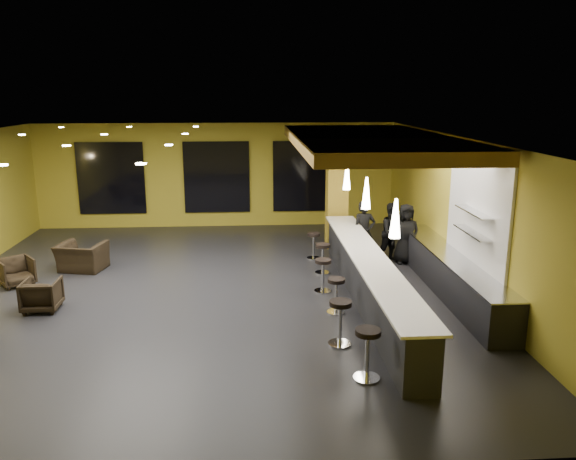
{
  "coord_description": "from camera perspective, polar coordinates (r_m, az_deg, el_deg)",
  "views": [
    {
      "loc": [
        1.11,
        -12.45,
        4.52
      ],
      "look_at": [
        2.0,
        0.5,
        1.3
      ],
      "focal_mm": 35.0,
      "sensor_mm": 36.0,
      "label": 1
    }
  ],
  "objects": [
    {
      "name": "floor",
      "position": [
        13.3,
        -8.53,
        -6.32
      ],
      "size": [
        12.0,
        13.0,
        0.1
      ],
      "primitive_type": "cube",
      "color": "black",
      "rests_on": "ground"
    },
    {
      "name": "ceiling",
      "position": [
        12.53,
        -9.12,
        9.33
      ],
      "size": [
        12.0,
        13.0,
        0.1
      ],
      "primitive_type": "cube",
      "color": "black"
    },
    {
      "name": "wall_back",
      "position": [
        19.23,
        -7.23,
        5.54
      ],
      "size": [
        12.0,
        0.1,
        3.5
      ],
      "primitive_type": "cube",
      "color": "#A69525",
      "rests_on": "floor"
    },
    {
      "name": "wall_front",
      "position": [
        6.61,
        -13.49,
        -11.24
      ],
      "size": [
        12.0,
        0.1,
        3.5
      ],
      "primitive_type": "cube",
      "color": "#A69525",
      "rests_on": "floor"
    },
    {
      "name": "wall_right",
      "position": [
        13.67,
        17.35,
        1.61
      ],
      "size": [
        0.1,
        13.0,
        3.5
      ],
      "primitive_type": "cube",
      "color": "#A69525",
      "rests_on": "floor"
    },
    {
      "name": "wood_soffit",
      "position": [
        13.8,
        8.27,
        8.97
      ],
      "size": [
        3.6,
        8.0,
        0.28
      ],
      "primitive_type": "cube",
      "color": "olive",
      "rests_on": "ceiling"
    },
    {
      "name": "window_left",
      "position": [
        19.64,
        -17.53,
        5.03
      ],
      "size": [
        2.2,
        0.06,
        2.4
      ],
      "primitive_type": "cube",
      "color": "black",
      "rests_on": "wall_back"
    },
    {
      "name": "window_center",
      "position": [
        19.13,
        -7.25,
        5.34
      ],
      "size": [
        2.2,
        0.06,
        2.4
      ],
      "primitive_type": "cube",
      "color": "black",
      "rests_on": "wall_back"
    },
    {
      "name": "window_right",
      "position": [
        19.19,
        1.77,
        5.47
      ],
      "size": [
        2.2,
        0.06,
        2.4
      ],
      "primitive_type": "cube",
      "color": "black",
      "rests_on": "wall_back"
    },
    {
      "name": "tile_backsplash",
      "position": [
        12.68,
        18.65,
        1.74
      ],
      "size": [
        0.06,
        3.2,
        2.4
      ],
      "primitive_type": "cube",
      "color": "white",
      "rests_on": "wall_right"
    },
    {
      "name": "bar_counter",
      "position": [
        12.39,
        8.15,
        -5.14
      ],
      "size": [
        0.6,
        8.0,
        1.0
      ],
      "primitive_type": "cube",
      "color": "black",
      "rests_on": "floor"
    },
    {
      "name": "bar_top",
      "position": [
        12.23,
        8.23,
        -2.81
      ],
      "size": [
        0.78,
        8.1,
        0.05
      ],
      "primitive_type": "cube",
      "color": "white",
      "rests_on": "bar_counter"
    },
    {
      "name": "prep_counter",
      "position": [
        13.42,
        16.1,
        -4.38
      ],
      "size": [
        0.7,
        6.0,
        0.86
      ],
      "primitive_type": "cube",
      "color": "black",
      "rests_on": "floor"
    },
    {
      "name": "prep_top",
      "position": [
        13.28,
        16.23,
        -2.51
      ],
      "size": [
        0.72,
        6.0,
        0.03
      ],
      "primitive_type": "cube",
      "color": "silver",
      "rests_on": "prep_counter"
    },
    {
      "name": "wall_shelf_lower",
      "position": [
        12.54,
        18.26,
        -0.25
      ],
      "size": [
        0.3,
        1.5,
        0.03
      ],
      "primitive_type": "cube",
      "color": "silver",
      "rests_on": "wall_right"
    },
    {
      "name": "wall_shelf_upper",
      "position": [
        12.44,
        18.42,
        1.77
      ],
      "size": [
        0.3,
        1.5,
        0.03
      ],
      "primitive_type": "cube",
      "color": "silver",
      "rests_on": "wall_right"
    },
    {
      "name": "column",
      "position": [
        16.48,
        5.0,
        4.2
      ],
      "size": [
        0.6,
        0.6,
        3.5
      ],
      "primitive_type": "cube",
      "color": "#A38324",
      "rests_on": "floor"
    },
    {
      "name": "pendant_0",
      "position": [
        10.02,
        10.85,
        1.18
      ],
      "size": [
        0.2,
        0.2,
        0.7
      ],
      "primitive_type": "cone",
      "color": "white",
      "rests_on": "wood_soffit"
    },
    {
      "name": "pendant_1",
      "position": [
        12.4,
        7.96,
        3.73
      ],
      "size": [
        0.2,
        0.2,
        0.7
      ],
      "primitive_type": "cone",
      "color": "white",
      "rests_on": "wood_soffit"
    },
    {
      "name": "pendant_2",
      "position": [
        14.83,
        6.0,
        5.44
      ],
      "size": [
        0.2,
        0.2,
        0.7
      ],
      "primitive_type": "cone",
      "color": "white",
      "rests_on": "wood_soffit"
    },
    {
      "name": "staff_a",
      "position": [
        15.19,
        7.74,
        -0.22
      ],
      "size": [
        0.64,
        0.44,
        1.68
      ],
      "primitive_type": "imported",
      "rotation": [
        0.0,
        0.0,
        0.06
      ],
      "color": "black",
      "rests_on": "floor"
    },
    {
      "name": "staff_b",
      "position": [
        15.41,
        10.59,
        -0.25
      ],
      "size": [
        0.94,
        0.83,
        1.61
      ],
      "primitive_type": "imported",
      "rotation": [
        0.0,
        0.0,
        0.33
      ],
      "color": "black",
      "rests_on": "floor"
    },
    {
      "name": "staff_c",
      "position": [
        15.33,
        11.86,
        -0.38
      ],
      "size": [
        0.81,
        0.54,
        1.62
      ],
      "primitive_type": "imported",
      "rotation": [
        0.0,
        0.0,
        -0.03
      ],
      "color": "black",
      "rests_on": "floor"
    },
    {
      "name": "armchair_b",
      "position": [
        13.0,
        -23.74,
        -6.05
      ],
      "size": [
        0.73,
        0.75,
        0.67
      ],
      "primitive_type": "imported",
      "rotation": [
        0.0,
        0.0,
        3.16
      ],
      "color": "black",
      "rests_on": "floor"
    },
    {
      "name": "armchair_c",
      "position": [
        14.88,
        -25.88,
        -3.83
      ],
      "size": [
        1.02,
        1.02,
        0.67
      ],
      "primitive_type": "imported",
      "rotation": [
        0.0,
        0.0,
        0.66
      ],
      "color": "black",
      "rests_on": "floor"
    },
    {
      "name": "armchair_d",
      "position": [
        15.44,
        -20.2,
        -2.57
      ],
      "size": [
        1.3,
        1.19,
        0.72
      ],
      "primitive_type": "imported",
      "rotation": [
        0.0,
        0.0,
        2.92
      ],
      "color": "black",
      "rests_on": "floor"
    },
    {
      "name": "bar_stool_0",
      "position": [
        9.21,
        8.08,
        -11.74
      ],
      "size": [
        0.43,
        0.43,
        0.86
      ],
      "rotation": [
        0.0,
        0.0,
        0.39
      ],
      "color": "silver",
      "rests_on": "floor"
    },
    {
      "name": "bar_stool_1",
      "position": [
        10.32,
        5.33,
        -8.78
      ],
      "size": [
        0.43,
        0.43,
        0.85
      ],
      "rotation": [
        0.0,
        0.0,
        -0.3
      ],
      "color": "silver",
      "rests_on": "floor"
    },
    {
      "name": "bar_stool_2",
      "position": [
        11.76,
        4.92,
        -6.19
      ],
      "size": [
        0.38,
        0.38,
        0.75
      ],
      "rotation": [
        0.0,
        0.0,
        -0.43
      ],
      "color": "silver",
      "rests_on": "floor"
    },
    {
      "name": "bar_stool_3",
      "position": [
        12.95,
        3.58,
        -4.19
      ],
      "size": [
        0.39,
        0.39,
        0.78
      ],
      "rotation": [
        0.0,
        0.0,
        -0.21
      ],
      "color": "silver",
      "rests_on": "floor"
    },
    {
      "name": "bar_stool_4",
      "position": [
        14.25,
        3.55,
        -2.51
      ],
      "size": [
        0.39,
        0.39,
        0.77
      ],
      "rotation": [
        0.0,
        0.0,
        -0.09
      ],
      "color": "silver",
      "rests_on": "floor"
    },
    {
      "name": "bar_stool_5",
      "position": [
        15.49,
        2.61,
        -1.26
      ],
      "size": [
        0.37,
        0.37,
        0.73
      ],
      "rotation": [
        0.0,
        0.0,
        0.42
      ],
      "color": "silver",
      "rests_on": "floor"
    }
  ]
}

